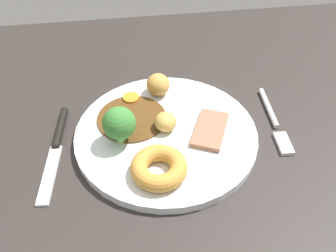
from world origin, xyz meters
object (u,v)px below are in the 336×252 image
(meat_slice_main, at_px, (209,127))
(knife, at_px, (57,143))
(fork, at_px, (274,121))
(roast_potato_left, at_px, (164,122))
(broccoli_floret, at_px, (119,125))
(dinner_plate, at_px, (168,134))
(carrot_coin_front, at_px, (131,98))
(yorkshire_pudding, at_px, (159,168))
(roast_potato_right, at_px, (156,85))

(meat_slice_main, xyz_separation_m, knife, (0.23, -0.01, -0.01))
(fork, bearing_deg, roast_potato_left, -85.59)
(broccoli_floret, bearing_deg, meat_slice_main, -176.64)
(dinner_plate, distance_m, carrot_coin_front, 0.10)
(broccoli_floret, distance_m, fork, 0.25)
(yorkshire_pudding, relative_size, roast_potato_right, 1.87)
(roast_potato_left, xyz_separation_m, fork, (-0.18, -0.00, -0.02))
(yorkshire_pudding, relative_size, fork, 0.50)
(dinner_plate, distance_m, broccoli_floret, 0.08)
(broccoli_floret, relative_size, knife, 0.32)
(meat_slice_main, distance_m, fork, 0.11)
(roast_potato_right, xyz_separation_m, broccoli_floret, (0.07, 0.11, 0.02))
(yorkshire_pudding, distance_m, roast_potato_left, 0.09)
(yorkshire_pudding, distance_m, carrot_coin_front, 0.17)
(yorkshire_pudding, bearing_deg, roast_potato_left, -102.45)
(broccoli_floret, bearing_deg, knife, -12.29)
(roast_potato_left, bearing_deg, fork, -179.65)
(carrot_coin_front, height_order, fork, carrot_coin_front)
(fork, relative_size, knife, 0.83)
(dinner_plate, relative_size, carrot_coin_front, 10.25)
(dinner_plate, distance_m, meat_slice_main, 0.06)
(dinner_plate, relative_size, roast_potato_right, 6.74)
(meat_slice_main, height_order, fork, meat_slice_main)
(dinner_plate, bearing_deg, meat_slice_main, 174.36)
(yorkshire_pudding, xyz_separation_m, carrot_coin_front, (0.03, -0.16, -0.01))
(dinner_plate, xyz_separation_m, carrot_coin_front, (0.05, -0.08, 0.01))
(roast_potato_right, xyz_separation_m, fork, (-0.18, 0.09, -0.03))
(yorkshire_pudding, bearing_deg, carrot_coin_front, -80.90)
(dinner_plate, relative_size, yorkshire_pudding, 3.60)
(carrot_coin_front, bearing_deg, knife, 32.62)
(meat_slice_main, bearing_deg, yorkshire_pudding, 40.31)
(meat_slice_main, height_order, carrot_coin_front, meat_slice_main)
(meat_slice_main, bearing_deg, fork, -173.37)
(meat_slice_main, bearing_deg, roast_potato_right, -55.61)
(roast_potato_right, height_order, carrot_coin_front, roast_potato_right)
(broccoli_floret, bearing_deg, roast_potato_right, -121.25)
(dinner_plate, height_order, roast_potato_left, roast_potato_left)
(dinner_plate, xyz_separation_m, fork, (-0.17, -0.01, -0.00))
(roast_potato_left, height_order, carrot_coin_front, roast_potato_left)
(dinner_plate, distance_m, roast_potato_right, 0.10)
(knife, bearing_deg, roast_potato_right, 123.88)
(roast_potato_left, bearing_deg, meat_slice_main, 170.15)
(roast_potato_right, distance_m, knife, 0.19)
(dinner_plate, xyz_separation_m, knife, (0.17, -0.01, -0.00))
(dinner_plate, bearing_deg, knife, -2.40)
(yorkshire_pudding, height_order, roast_potato_left, roast_potato_left)
(roast_potato_left, distance_m, knife, 0.17)
(yorkshire_pudding, xyz_separation_m, roast_potato_left, (-0.02, -0.09, 0.00))
(dinner_plate, distance_m, yorkshire_pudding, 0.09)
(broccoli_floret, bearing_deg, fork, -175.16)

